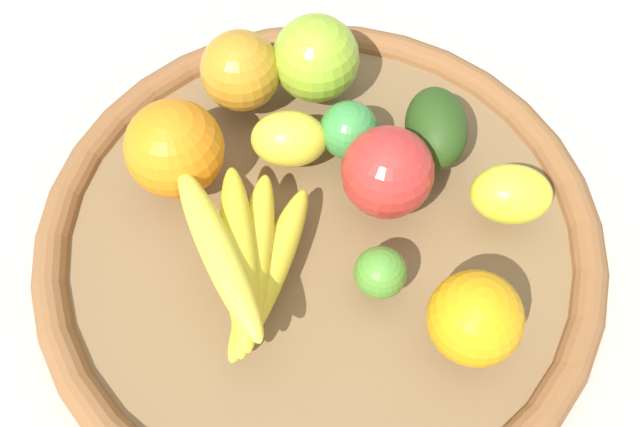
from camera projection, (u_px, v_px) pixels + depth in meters
ground_plane at (320, 247)px, 0.62m from camera, size 2.40×2.40×0.00m
basket at (320, 237)px, 0.61m from camera, size 0.47×0.47×0.04m
lemon_1 at (289, 139)px, 0.61m from camera, size 0.07×0.05×0.05m
lime_1 at (380, 273)px, 0.55m from camera, size 0.05×0.05×0.04m
banana_bunch at (246, 259)px, 0.54m from camera, size 0.12×0.16×0.06m
lemon_0 at (511, 194)px, 0.58m from camera, size 0.07×0.05×0.05m
apple_0 at (388, 172)px, 0.57m from camera, size 0.07×0.07×0.07m
orange_0 at (475, 318)px, 0.51m from camera, size 0.09×0.09×0.07m
orange_1 at (174, 149)px, 0.58m from camera, size 0.09×0.09×0.08m
avocado at (436, 128)px, 0.61m from camera, size 0.05×0.08×0.05m
lime_0 at (349, 130)px, 0.61m from camera, size 0.07×0.07×0.05m
apple_2 at (319, 58)px, 0.63m from camera, size 0.11×0.11×0.08m
apple_1 at (241, 71)px, 0.63m from camera, size 0.08×0.08×0.07m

